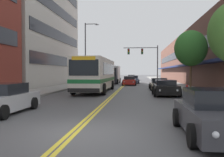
# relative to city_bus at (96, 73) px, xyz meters

# --- Properties ---
(ground_plane) EXTENTS (240.00, 240.00, 0.00)m
(ground_plane) POSITION_rel_city_bus_xyz_m (2.12, 20.20, -1.82)
(ground_plane) COLOR #4C4C4F
(sidewalk_left) EXTENTS (3.41, 106.00, 0.18)m
(sidewalk_left) POSITION_rel_city_bus_xyz_m (-5.08, 20.20, -1.73)
(sidewalk_left) COLOR gray
(sidewalk_left) RESTS_ON ground_plane
(sidewalk_right) EXTENTS (3.41, 106.00, 0.18)m
(sidewalk_right) POSITION_rel_city_bus_xyz_m (9.32, 20.20, -1.73)
(sidewalk_right) COLOR gray
(sidewalk_right) RESTS_ON ground_plane
(centre_line) EXTENTS (0.34, 106.00, 0.01)m
(centre_line) POSITION_rel_city_bus_xyz_m (2.12, 20.20, -1.82)
(centre_line) COLOR yellow
(centre_line) RESTS_ON ground_plane
(storefront_row_right) EXTENTS (9.10, 68.00, 8.21)m
(storefront_row_right) POSITION_rel_city_bus_xyz_m (15.25, 20.20, 2.28)
(storefront_row_right) COLOR brown
(storefront_row_right) RESTS_ON ground_plane
(city_bus) EXTENTS (2.94, 11.53, 3.22)m
(city_bus) POSITION_rel_city_bus_xyz_m (0.00, 0.00, 0.00)
(city_bus) COLOR silver
(city_bus) RESTS_ON ground_plane
(car_charcoal_parked_left_near) EXTENTS (2.20, 4.52, 1.35)m
(car_charcoal_parked_left_near) POSITION_rel_city_bus_xyz_m (-2.27, 15.12, -1.19)
(car_charcoal_parked_left_near) COLOR #232328
(car_charcoal_parked_left_near) RESTS_ON ground_plane
(car_silver_parked_left_mid) EXTENTS (2.18, 4.92, 1.41)m
(car_silver_parked_left_mid) POSITION_rel_city_bus_xyz_m (-2.24, -13.64, -1.17)
(car_silver_parked_left_mid) COLOR #B7B7BC
(car_silver_parked_left_mid) RESTS_ON ground_plane
(car_dark_grey_parked_right_foreground) EXTENTS (2.18, 4.41, 1.43)m
(car_dark_grey_parked_right_foreground) POSITION_rel_city_bus_xyz_m (6.56, -16.91, -1.16)
(car_dark_grey_parked_right_foreground) COLOR #38383D
(car_dark_grey_parked_right_foreground) RESTS_ON ground_plane
(car_black_parked_right_mid) EXTENTS (2.11, 4.19, 1.29)m
(car_black_parked_right_mid) POSITION_rel_city_bus_xyz_m (6.47, -3.81, -1.20)
(car_black_parked_right_mid) COLOR black
(car_black_parked_right_mid) RESTS_ON ground_plane
(car_champagne_parked_right_far) EXTENTS (2.09, 4.89, 1.28)m
(car_champagne_parked_right_far) POSITION_rel_city_bus_xyz_m (6.50, 3.17, -1.24)
(car_champagne_parked_right_far) COLOR beige
(car_champagne_parked_right_far) RESTS_ON ground_plane
(car_slate_blue_moving_lead) EXTENTS (1.98, 4.66, 1.33)m
(car_slate_blue_moving_lead) POSITION_rel_city_bus_xyz_m (3.44, 19.09, -1.21)
(car_slate_blue_moving_lead) COLOR #475675
(car_slate_blue_moving_lead) RESTS_ON ground_plane
(car_navy_moving_second) EXTENTS (2.03, 4.85, 1.28)m
(car_navy_moving_second) POSITION_rel_city_bus_xyz_m (2.68, 34.68, -1.21)
(car_navy_moving_second) COLOR #19234C
(car_navy_moving_second) RESTS_ON ground_plane
(car_red_moving_third) EXTENTS (2.07, 4.60, 1.33)m
(car_red_moving_third) POSITION_rel_city_bus_xyz_m (2.92, 12.57, -1.20)
(car_red_moving_third) COLOR maroon
(car_red_moving_third) RESTS_ON ground_plane
(box_truck) EXTENTS (2.61, 7.62, 2.97)m
(box_truck) POSITION_rel_city_bus_xyz_m (-0.25, 17.79, -0.27)
(box_truck) COLOR #232328
(box_truck) RESTS_ON ground_plane
(traffic_signal_mast) EXTENTS (5.58, 0.38, 6.24)m
(traffic_signal_mast) POSITION_rel_city_bus_xyz_m (5.42, 16.06, 2.62)
(traffic_signal_mast) COLOR #47474C
(traffic_signal_mast) RESTS_ON ground_plane
(street_lamp_left_far) EXTENTS (2.02, 0.28, 8.82)m
(street_lamp_left_far) POSITION_rel_city_bus_xyz_m (-2.94, 9.76, 3.32)
(street_lamp_left_far) COLOR #47474C
(street_lamp_left_far) RESTS_ON ground_plane
(street_tree_right_mid) EXTENTS (3.03, 3.03, 5.67)m
(street_tree_right_mid) POSITION_rel_city_bus_xyz_m (9.09, -0.80, 2.35)
(street_tree_right_mid) COLOR brown
(street_tree_right_mid) RESTS_ON sidewalk_right
(fire_hydrant) EXTENTS (0.29, 0.21, 0.76)m
(fire_hydrant) POSITION_rel_city_bus_xyz_m (8.07, -4.44, -1.27)
(fire_hydrant) COLOR red
(fire_hydrant) RESTS_ON sidewalk_right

